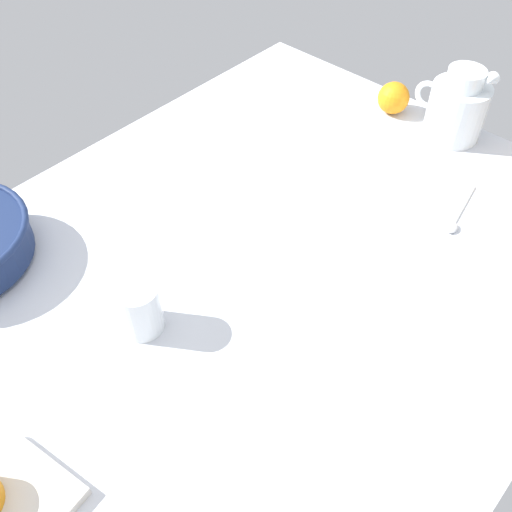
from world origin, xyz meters
TOP-DOWN VIEW (x-y plane):
  - ground_plane at (0.00, 0.00)cm, footprint 143.36×103.91cm
  - juice_pitcher at (64.76, -5.17)cm, footprint 12.82×17.02cm
  - second_glass at (-17.46, 5.07)cm, footprint 7.13×7.13cm
  - loose_orange_2 at (63.52, 9.86)cm, footprint 7.42×7.42cm
  - spoon at (41.08, -20.48)cm, footprint 16.13×4.47cm

SIDE VIEW (x-z plane):
  - ground_plane at x=0.00cm, z-range -3.00..0.00cm
  - spoon at x=41.08cm, z-range -0.07..0.93cm
  - loose_orange_2 at x=63.52cm, z-range 0.00..7.42cm
  - second_glass at x=-17.46cm, z-range -0.47..9.10cm
  - juice_pitcher at x=64.76cm, z-range -2.29..14.67cm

